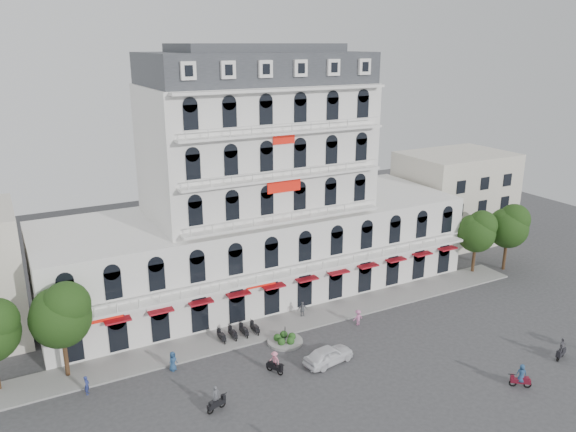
# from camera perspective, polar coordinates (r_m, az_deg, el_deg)

# --- Properties ---
(ground) EXTENTS (120.00, 120.00, 0.00)m
(ground) POSITION_cam_1_polar(r_m,az_deg,el_deg) (48.74, 6.34, -14.95)
(ground) COLOR #38383A
(ground) RESTS_ON ground
(sidewalk) EXTENTS (53.00, 4.00, 0.16)m
(sidewalk) POSITION_cam_1_polar(r_m,az_deg,el_deg) (55.32, 1.03, -10.57)
(sidewalk) COLOR gray
(sidewalk) RESTS_ON ground
(main_building) EXTENTS (45.00, 15.00, 25.80)m
(main_building) POSITION_cam_1_polar(r_m,az_deg,el_deg) (59.15, -3.14, 1.59)
(main_building) COLOR silver
(main_building) RESTS_ON ground
(flank_building_east) EXTENTS (14.00, 10.00, 12.00)m
(flank_building_east) POSITION_cam_1_polar(r_m,az_deg,el_deg) (78.62, 16.50, 1.85)
(flank_building_east) COLOR beige
(flank_building_east) RESTS_ON ground
(traffic_island) EXTENTS (3.20, 3.20, 1.60)m
(traffic_island) POSITION_cam_1_polar(r_m,az_deg,el_deg) (51.67, -0.30, -12.50)
(traffic_island) COLOR gray
(traffic_island) RESTS_ON ground
(parked_scooter_row) EXTENTS (4.40, 1.80, 1.10)m
(parked_scooter_row) POSITION_cam_1_polar(r_m,az_deg,el_deg) (52.77, -5.05, -12.21)
(parked_scooter_row) COLOR black
(parked_scooter_row) RESTS_ON ground
(tree_west_inner) EXTENTS (4.76, 4.76, 8.25)m
(tree_west_inner) POSITION_cam_1_polar(r_m,az_deg,el_deg) (47.80, -22.09, -9.12)
(tree_west_inner) COLOR #382314
(tree_west_inner) RESTS_ON ground
(tree_east_inner) EXTENTS (4.40, 4.37, 7.57)m
(tree_east_inner) POSITION_cam_1_polar(r_m,az_deg,el_deg) (68.05, 18.65, -1.39)
(tree_east_inner) COLOR #382314
(tree_east_inner) RESTS_ON ground
(tree_east_outer) EXTENTS (4.65, 4.65, 8.05)m
(tree_east_outer) POSITION_cam_1_polar(r_m,az_deg,el_deg) (70.21, 21.53, -0.85)
(tree_east_outer) COLOR #382314
(tree_east_outer) RESTS_ON ground
(parked_car) EXTENTS (4.77, 2.52, 1.55)m
(parked_car) POSITION_cam_1_polar(r_m,az_deg,el_deg) (48.65, 4.14, -13.88)
(parked_car) COLOR white
(parked_car) RESTS_ON ground
(rider_west) EXTENTS (1.66, 0.77, 2.07)m
(rider_west) POSITION_cam_1_polar(r_m,az_deg,el_deg) (43.40, -7.30, -18.04)
(rider_west) COLOR black
(rider_west) RESTS_ON ground
(rider_east) EXTENTS (1.41, 1.21, 2.01)m
(rider_east) POSITION_cam_1_polar(r_m,az_deg,el_deg) (49.00, 22.61, -14.78)
(rider_east) COLOR maroon
(rider_east) RESTS_ON ground
(rider_northeast) EXTENTS (1.66, 0.79, 2.01)m
(rider_northeast) POSITION_cam_1_polar(r_m,az_deg,el_deg) (54.27, 26.04, -12.01)
(rider_northeast) COLOR black
(rider_northeast) RESTS_ON ground
(rider_center) EXTENTS (0.97, 1.58, 1.96)m
(rider_center) POSITION_cam_1_polar(r_m,az_deg,el_deg) (47.14, -1.37, -14.61)
(rider_center) COLOR black
(rider_center) RESTS_ON ground
(pedestrian_left) EXTENTS (0.99, 0.89, 1.69)m
(pedestrian_left) POSITION_cam_1_polar(r_m,az_deg,el_deg) (48.48, -11.62, -14.25)
(pedestrian_left) COLOR navy
(pedestrian_left) RESTS_ON ground
(pedestrian_mid) EXTENTS (1.06, 0.70, 1.67)m
(pedestrian_mid) POSITION_cam_1_polar(r_m,az_deg,el_deg) (55.70, 1.48, -9.50)
(pedestrian_mid) COLOR slate
(pedestrian_mid) RESTS_ON ground
(pedestrian_right) EXTENTS (1.01, 0.59, 1.55)m
(pedestrian_right) POSITION_cam_1_polar(r_m,az_deg,el_deg) (54.79, 7.12, -10.19)
(pedestrian_right) COLOR #CC6CA4
(pedestrian_right) RESTS_ON ground
(pedestrian_far) EXTENTS (0.56, 0.66, 1.54)m
(pedestrian_far) POSITION_cam_1_polar(r_m,az_deg,el_deg) (47.43, -19.76, -15.86)
(pedestrian_far) COLOR navy
(pedestrian_far) RESTS_ON ground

